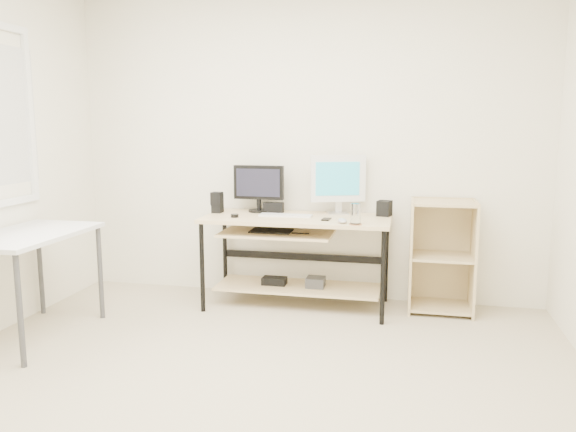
# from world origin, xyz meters

# --- Properties ---
(room) EXTENTS (4.01, 4.01, 2.62)m
(room) POSITION_xyz_m (-0.14, 0.04, 1.32)
(room) COLOR #BFB193
(room) RESTS_ON ground
(desk) EXTENTS (1.50, 0.65, 0.75)m
(desk) POSITION_xyz_m (-0.03, 1.66, 0.54)
(desk) COLOR beige
(desk) RESTS_ON ground
(side_table) EXTENTS (0.60, 1.00, 0.75)m
(side_table) POSITION_xyz_m (-1.68, 0.60, 0.67)
(side_table) COLOR silver
(side_table) RESTS_ON ground
(shelf_unit) EXTENTS (0.50, 0.40, 0.90)m
(shelf_unit) POSITION_xyz_m (1.15, 1.82, 0.45)
(shelf_unit) COLOR #D5BD85
(shelf_unit) RESTS_ON ground
(black_monitor) EXTENTS (0.43, 0.18, 0.39)m
(black_monitor) POSITION_xyz_m (-0.37, 1.84, 0.98)
(black_monitor) COLOR black
(black_monitor) RESTS_ON desk
(white_imac) EXTENTS (0.44, 0.19, 0.49)m
(white_imac) POSITION_xyz_m (0.30, 1.86, 1.03)
(white_imac) COLOR silver
(white_imac) RESTS_ON desk
(keyboard) EXTENTS (0.43, 0.12, 0.01)m
(keyboard) POSITION_xyz_m (-0.09, 1.66, 0.76)
(keyboard) COLOR silver
(keyboard) RESTS_ON desk
(mouse) EXTENTS (0.10, 0.12, 0.04)m
(mouse) POSITION_xyz_m (0.39, 1.43, 0.77)
(mouse) COLOR #B9B9BE
(mouse) RESTS_ON desk
(center_speaker) EXTENTS (0.17, 0.08, 0.08)m
(center_speaker) POSITION_xyz_m (-0.24, 1.83, 0.79)
(center_speaker) COLOR black
(center_speaker) RESTS_ON desk
(speaker_left) EXTENTS (0.09, 0.09, 0.17)m
(speaker_left) POSITION_xyz_m (-0.70, 1.72, 0.84)
(speaker_left) COLOR black
(speaker_left) RESTS_ON desk
(speaker_right) EXTENTS (0.13, 0.13, 0.13)m
(speaker_right) POSITION_xyz_m (0.69, 1.84, 0.81)
(speaker_right) COLOR black
(speaker_right) RESTS_ON desk
(audio_controller) EXTENTS (0.09, 0.07, 0.16)m
(audio_controller) POSITION_xyz_m (-0.70, 1.76, 0.83)
(audio_controller) COLOR black
(audio_controller) RESTS_ON desk
(volume_puck) EXTENTS (0.07, 0.07, 0.03)m
(volume_puck) POSITION_xyz_m (-0.48, 1.52, 0.76)
(volume_puck) COLOR black
(volume_puck) RESTS_ON desk
(smartphone) EXTENTS (0.07, 0.12, 0.01)m
(smartphone) POSITION_xyz_m (0.25, 1.56, 0.75)
(smartphone) COLOR black
(smartphone) RESTS_ON desk
(coaster) EXTENTS (0.10, 0.10, 0.01)m
(coaster) POSITION_xyz_m (0.50, 1.39, 0.75)
(coaster) COLOR #A36E49
(coaster) RESTS_ON desk
(drinking_glass) EXTENTS (0.08, 0.08, 0.15)m
(drinking_glass) POSITION_xyz_m (0.50, 1.39, 0.83)
(drinking_glass) COLOR white
(drinking_glass) RESTS_ON coaster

